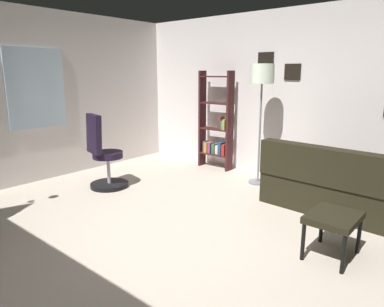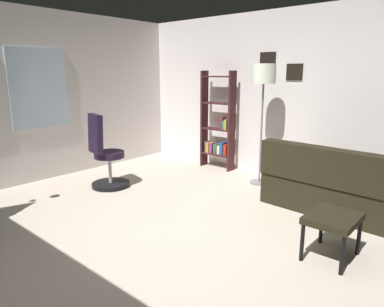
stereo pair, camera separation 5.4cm
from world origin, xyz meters
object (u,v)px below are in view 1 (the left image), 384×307
footstool (333,220)px  bookshelf (216,127)px  couch (357,189)px  floor_lamp (262,83)px  office_chair (104,159)px

footstool → bookshelf: size_ratio=0.30×
couch → floor_lamp: floor_lamp is taller
footstool → bookshelf: bearing=55.7°
office_chair → bookshelf: 2.07m
office_chair → floor_lamp: size_ratio=0.61×
footstool → floor_lamp: floor_lamp is taller
office_chair → floor_lamp: floor_lamp is taller
bookshelf → floor_lamp: floor_lamp is taller
bookshelf → floor_lamp: bearing=-106.1°
office_chair → bookshelf: bearing=-16.8°
couch → bookshelf: size_ratio=1.16×
couch → footstool: size_ratio=3.86×
floor_lamp → office_chair: bearing=135.7°
couch → office_chair: bearing=114.8°
office_chair → floor_lamp: (1.66, -1.62, 1.09)m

